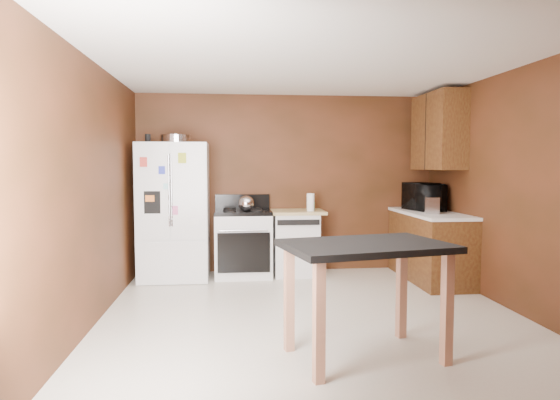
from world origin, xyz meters
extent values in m
plane|color=beige|center=(0.00, 0.00, 0.00)|extent=(4.50, 4.50, 0.00)
plane|color=white|center=(0.00, 0.00, 2.50)|extent=(4.50, 4.50, 0.00)
plane|color=#592A17|center=(0.00, 2.25, 1.25)|extent=(4.20, 0.00, 4.20)
plane|color=#592A17|center=(0.00, -2.25, 1.25)|extent=(4.20, 0.00, 4.20)
plane|color=#592A17|center=(-2.10, 0.00, 1.25)|extent=(0.00, 4.50, 4.50)
plane|color=#592A17|center=(2.10, 0.00, 1.25)|extent=(0.00, 4.50, 4.50)
cylinder|color=silver|center=(-1.51, 1.83, 1.85)|extent=(0.41, 0.41, 0.10)
cylinder|color=black|center=(-1.86, 1.75, 1.85)|extent=(0.07, 0.07, 0.11)
sphere|color=silver|center=(-0.60, 1.77, 1.00)|extent=(0.21, 0.21, 0.21)
cylinder|color=white|center=(0.27, 1.83, 1.01)|extent=(0.11, 0.11, 0.24)
cylinder|color=green|center=(0.31, 2.01, 0.94)|extent=(0.11, 0.11, 0.11)
cube|color=silver|center=(1.74, 1.28, 1.00)|extent=(0.26, 0.33, 0.21)
imported|color=black|center=(1.80, 1.70, 1.07)|extent=(0.52, 0.67, 0.34)
cube|color=white|center=(-1.55, 1.88, 0.90)|extent=(0.90, 0.75, 1.80)
cube|color=white|center=(-1.78, 1.49, 1.18)|extent=(0.43, 0.02, 1.20)
cube|color=white|center=(-1.32, 1.49, 1.18)|extent=(0.43, 0.02, 1.20)
cube|color=white|center=(-1.55, 1.49, 0.28)|extent=(0.88, 0.02, 0.54)
cube|color=black|center=(-1.78, 1.48, 1.05)|extent=(0.20, 0.01, 0.28)
cylinder|color=silver|center=(-1.56, 1.46, 1.20)|extent=(0.02, 0.02, 0.90)
cylinder|color=silver|center=(-1.54, 1.46, 1.20)|extent=(0.02, 0.02, 0.90)
cube|color=red|center=(-1.87, 1.46, 1.55)|extent=(0.09, 0.00, 0.12)
cube|color=#2F3AC9|center=(-1.65, 1.46, 1.45)|extent=(0.08, 0.00, 0.10)
cube|color=#C1CF2B|center=(-1.40, 1.46, 1.60)|extent=(0.10, 0.00, 0.13)
cube|color=orange|center=(-1.80, 1.46, 1.10)|extent=(0.11, 0.00, 0.08)
cube|color=pink|center=(-1.50, 1.46, 0.95)|extent=(0.08, 0.00, 0.11)
cube|color=white|center=(-1.25, 1.46, 0.80)|extent=(0.09, 0.00, 0.10)
cube|color=#A6F5FA|center=(-1.60, 1.46, 1.25)|extent=(0.07, 0.00, 0.07)
cube|color=white|center=(-0.64, 1.93, 0.42)|extent=(0.76, 0.65, 0.85)
cube|color=black|center=(-0.64, 1.93, 0.88)|extent=(0.76, 0.65, 0.05)
cube|color=black|center=(-0.64, 2.21, 1.00)|extent=(0.76, 0.06, 0.20)
cube|color=black|center=(-0.64, 1.59, 0.38)|extent=(0.68, 0.02, 0.52)
cylinder|color=silver|center=(-0.64, 1.58, 0.67)|extent=(0.62, 0.02, 0.02)
cylinder|color=black|center=(-0.82, 2.08, 0.91)|extent=(0.17, 0.17, 0.02)
cylinder|color=black|center=(-0.46, 2.08, 0.91)|extent=(0.17, 0.17, 0.02)
cylinder|color=black|center=(-0.82, 1.77, 0.91)|extent=(0.17, 0.17, 0.02)
cylinder|color=black|center=(-0.46, 1.77, 0.91)|extent=(0.17, 0.17, 0.02)
cube|color=white|center=(0.08, 1.95, 0.42)|extent=(0.60, 0.60, 0.85)
cube|color=black|center=(0.08, 1.64, 0.76)|extent=(0.56, 0.02, 0.07)
cube|color=tan|center=(0.08, 1.95, 0.87)|extent=(0.78, 0.62, 0.04)
cube|color=brown|center=(1.80, 1.45, 0.43)|extent=(0.60, 1.55, 0.86)
cube|color=white|center=(1.80, 1.45, 0.88)|extent=(0.63, 1.58, 0.04)
cube|color=brown|center=(1.93, 1.55, 1.95)|extent=(0.35, 1.05, 1.00)
cube|color=black|center=(1.75, 1.55, 1.95)|extent=(0.01, 0.01, 1.00)
cube|color=black|center=(0.23, -1.06, 0.89)|extent=(1.38, 1.06, 0.05)
cube|color=#AB7053|center=(-0.34, -0.86, 0.44)|extent=(0.09, 0.09, 0.89)
cube|color=#AB7053|center=(0.67, -0.64, 0.44)|extent=(0.09, 0.09, 0.89)
cube|color=#AB7053|center=(-0.21, -1.48, 0.44)|extent=(0.09, 0.09, 0.89)
cube|color=#AB7053|center=(0.81, -1.27, 0.44)|extent=(0.09, 0.09, 0.89)
camera|label=1|loc=(-0.82, -4.81, 1.51)|focal=32.00mm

